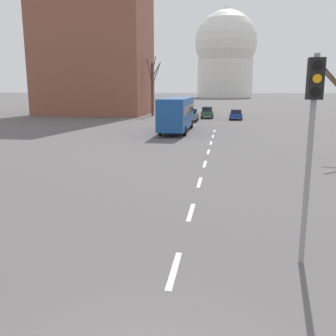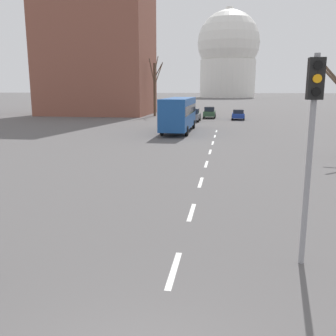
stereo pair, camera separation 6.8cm
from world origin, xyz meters
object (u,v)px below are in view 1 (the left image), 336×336
object	(u,v)px
sedan_near_right	(207,112)
city_bus	(177,112)
traffic_signal_near_right	(312,122)
sedan_mid_centre	(236,114)
sedan_near_left	(191,115)

from	to	relation	value
sedan_near_right	city_bus	bearing A→B (deg)	-96.43
traffic_signal_near_right	sedan_mid_centre	bearing A→B (deg)	90.75
sedan_near_right	sedan_near_left	bearing A→B (deg)	-106.85
sedan_near_left	sedan_near_right	size ratio (longest dim) A/B	1.11
traffic_signal_near_right	sedan_near_left	size ratio (longest dim) A/B	1.15
traffic_signal_near_right	sedan_mid_centre	size ratio (longest dim) A/B	1.35
sedan_mid_centre	traffic_signal_near_right	bearing A→B (deg)	-89.25
traffic_signal_near_right	sedan_near_right	size ratio (longest dim) A/B	1.27
traffic_signal_near_right	sedan_near_left	xyz separation A→B (m)	(-6.79, 42.22, -2.75)
sedan_near_left	city_bus	size ratio (longest dim) A/B	0.42
traffic_signal_near_right	sedan_mid_centre	xyz separation A→B (m)	(-0.61, 46.28, -2.89)
traffic_signal_near_right	sedan_near_right	distance (m)	48.90
traffic_signal_near_right	sedan_near_right	xyz separation A→B (m)	(-4.86, 48.58, -2.76)
sedan_near_left	sedan_mid_centre	size ratio (longest dim) A/B	1.17
traffic_signal_near_right	city_bus	world-z (taller)	traffic_signal_near_right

